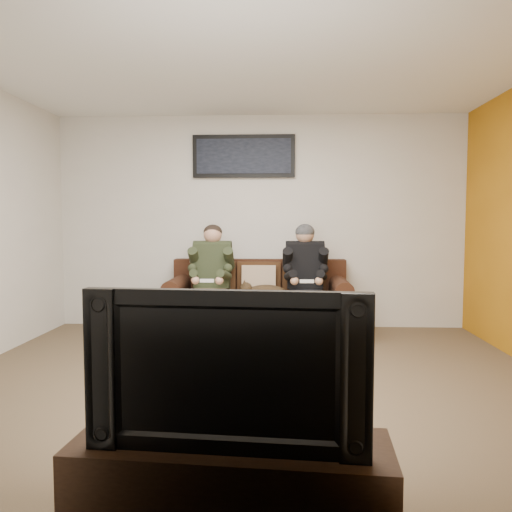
# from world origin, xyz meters

# --- Properties ---
(floor) EXTENTS (5.00, 5.00, 0.00)m
(floor) POSITION_xyz_m (0.00, 0.00, 0.00)
(floor) COLOR brown
(floor) RESTS_ON ground
(ceiling) EXTENTS (5.00, 5.00, 0.00)m
(ceiling) POSITION_xyz_m (0.00, 0.00, 2.60)
(ceiling) COLOR silver
(ceiling) RESTS_ON ground
(wall_back) EXTENTS (5.00, 0.00, 5.00)m
(wall_back) POSITION_xyz_m (0.00, 2.25, 1.30)
(wall_back) COLOR beige
(wall_back) RESTS_ON ground
(wall_front) EXTENTS (5.00, 0.00, 5.00)m
(wall_front) POSITION_xyz_m (0.00, -2.25, 1.30)
(wall_front) COLOR beige
(wall_front) RESTS_ON ground
(sofa) EXTENTS (2.07, 0.89, 0.85)m
(sofa) POSITION_xyz_m (-0.00, 1.82, 0.32)
(sofa) COLOR #351B10
(sofa) RESTS_ON ground
(throw_pillow) EXTENTS (0.40, 0.19, 0.39)m
(throw_pillow) POSITION_xyz_m (-0.00, 1.86, 0.60)
(throw_pillow) COLOR tan
(throw_pillow) RESTS_ON sofa
(throw_blanket) EXTENTS (0.42, 0.21, 0.08)m
(throw_blanket) POSITION_xyz_m (-0.63, 2.08, 0.85)
(throw_blanket) COLOR gray
(throw_blanket) RESTS_ON sofa
(person_left) EXTENTS (0.51, 0.87, 1.27)m
(person_left) POSITION_xyz_m (-0.53, 1.65, 0.71)
(person_left) COLOR #7D6A4E
(person_left) RESTS_ON sofa
(person_right) EXTENTS (0.51, 0.86, 1.28)m
(person_right) POSITION_xyz_m (0.53, 1.65, 0.71)
(person_right) COLOR black
(person_right) RESTS_ON sofa
(cat) EXTENTS (0.66, 0.26, 0.24)m
(cat) POSITION_xyz_m (0.07, 1.58, 0.51)
(cat) COLOR #44311B
(cat) RESTS_ON sofa
(framed_poster) EXTENTS (1.25, 0.05, 0.52)m
(framed_poster) POSITION_xyz_m (-0.20, 2.22, 2.10)
(framed_poster) COLOR black
(framed_poster) RESTS_ON wall_back
(tv_stand) EXTENTS (1.33, 0.51, 0.41)m
(tv_stand) POSITION_xyz_m (0.05, -1.95, 0.21)
(tv_stand) COLOR black
(tv_stand) RESTS_ON ground
(television) EXTENTS (1.11, 0.23, 0.64)m
(television) POSITION_xyz_m (0.05, -1.95, 0.73)
(television) COLOR black
(television) RESTS_ON tv_stand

